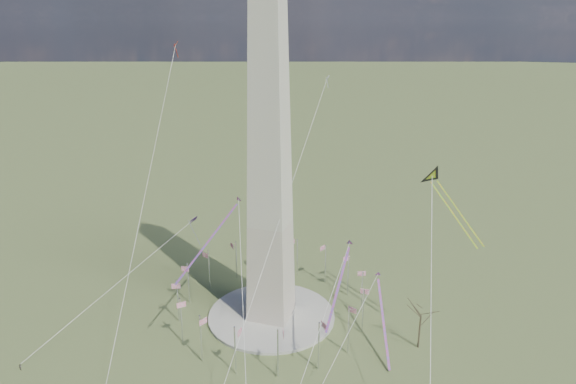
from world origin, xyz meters
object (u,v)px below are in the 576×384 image
(person_west, at_px, (21,367))
(kite_delta_black, at_px, (435,180))
(washington_monument, at_px, (270,154))
(tree_near, at_px, (421,314))

(person_west, relative_size, kite_delta_black, 0.09)
(washington_monument, height_order, tree_near, washington_monument)
(washington_monument, xyz_separation_m, kite_delta_black, (41.12, 7.96, -5.57))
(kite_delta_black, bearing_deg, tree_near, 43.07)
(washington_monument, xyz_separation_m, tree_near, (41.00, -2.27, -38.03))
(washington_monument, bearing_deg, kite_delta_black, 10.95)
(washington_monument, relative_size, person_west, 64.34)
(tree_near, distance_m, kite_delta_black, 34.03)
(tree_near, height_order, kite_delta_black, kite_delta_black)
(kite_delta_black, bearing_deg, person_west, -18.50)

